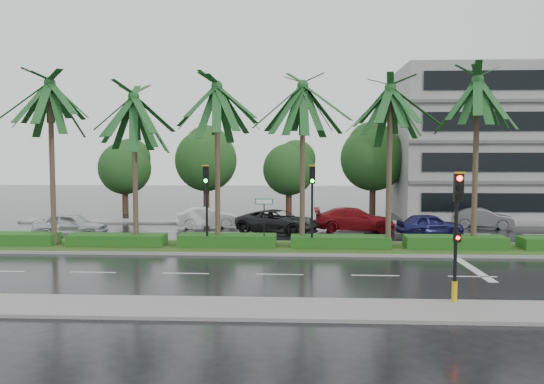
{
  "coord_description": "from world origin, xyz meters",
  "views": [
    {
      "loc": [
        0.76,
        -26.99,
        5.02
      ],
      "look_at": [
        -0.63,
        1.5,
        3.03
      ],
      "focal_mm": 35.0,
      "sensor_mm": 36.0,
      "label": 1
    }
  ],
  "objects_px": {
    "signal_near": "(457,232)",
    "car_white": "(207,217)",
    "signal_median_left": "(206,194)",
    "street_sign": "(264,211)",
    "car_grey": "(483,218)",
    "car_red": "(354,219)",
    "car_darkgrey": "(278,222)",
    "car_blue": "(430,224)",
    "car_silver": "(71,225)"
  },
  "relations": [
    {
      "from": "signal_near",
      "to": "car_white",
      "type": "height_order",
      "value": "signal_near"
    },
    {
      "from": "car_darkgrey",
      "to": "car_grey",
      "type": "height_order",
      "value": "car_darkgrey"
    },
    {
      "from": "car_silver",
      "to": "car_darkgrey",
      "type": "distance_m",
      "value": 12.83
    },
    {
      "from": "car_red",
      "to": "car_blue",
      "type": "relative_size",
      "value": 1.3
    },
    {
      "from": "car_blue",
      "to": "car_grey",
      "type": "distance_m",
      "value": 5.79
    },
    {
      "from": "signal_near",
      "to": "car_white",
      "type": "xyz_separation_m",
      "value": [
        -11.5,
        18.64,
        -1.8
      ]
    },
    {
      "from": "signal_near",
      "to": "street_sign",
      "type": "xyz_separation_m",
      "value": [
        -7.0,
        9.87,
        -0.38
      ]
    },
    {
      "from": "car_white",
      "to": "car_grey",
      "type": "height_order",
      "value": "car_white"
    },
    {
      "from": "street_sign",
      "to": "car_blue",
      "type": "distance_m",
      "value": 11.65
    },
    {
      "from": "signal_near",
      "to": "street_sign",
      "type": "distance_m",
      "value": 12.11
    },
    {
      "from": "car_silver",
      "to": "car_white",
      "type": "distance_m",
      "value": 8.94
    },
    {
      "from": "car_silver",
      "to": "car_blue",
      "type": "distance_m",
      "value": 22.2
    },
    {
      "from": "signal_median_left",
      "to": "car_blue",
      "type": "relative_size",
      "value": 1.07
    },
    {
      "from": "car_white",
      "to": "signal_median_left",
      "type": "bearing_deg",
      "value": 173.94
    },
    {
      "from": "street_sign",
      "to": "car_white",
      "type": "relative_size",
      "value": 0.61
    },
    {
      "from": "car_silver",
      "to": "car_white",
      "type": "height_order",
      "value": "car_silver"
    },
    {
      "from": "car_red",
      "to": "signal_near",
      "type": "bearing_deg",
      "value": -174.53
    },
    {
      "from": "street_sign",
      "to": "car_white",
      "type": "distance_m",
      "value": 9.96
    },
    {
      "from": "car_silver",
      "to": "car_blue",
      "type": "relative_size",
      "value": 1.08
    },
    {
      "from": "car_blue",
      "to": "car_white",
      "type": "bearing_deg",
      "value": 67.65
    },
    {
      "from": "signal_near",
      "to": "car_silver",
      "type": "xyz_separation_m",
      "value": [
        -19.13,
        13.99,
        -1.75
      ]
    },
    {
      "from": "signal_near",
      "to": "car_red",
      "type": "relative_size",
      "value": 0.82
    },
    {
      "from": "car_blue",
      "to": "signal_near",
      "type": "bearing_deg",
      "value": 158.39
    },
    {
      "from": "car_darkgrey",
      "to": "signal_median_left",
      "type": "bearing_deg",
      "value": 173.51
    },
    {
      "from": "street_sign",
      "to": "signal_near",
      "type": "bearing_deg",
      "value": -54.66
    },
    {
      "from": "car_red",
      "to": "car_blue",
      "type": "distance_m",
      "value": 4.84
    },
    {
      "from": "street_sign",
      "to": "car_silver",
      "type": "distance_m",
      "value": 12.89
    },
    {
      "from": "street_sign",
      "to": "car_darkgrey",
      "type": "xyz_separation_m",
      "value": [
        0.5,
        6.35,
        -1.37
      ]
    },
    {
      "from": "car_white",
      "to": "street_sign",
      "type": "bearing_deg",
      "value": -168.4
    },
    {
      "from": "street_sign",
      "to": "signal_median_left",
      "type": "bearing_deg",
      "value": -176.53
    },
    {
      "from": "signal_median_left",
      "to": "car_blue",
      "type": "bearing_deg",
      "value": 24.7
    },
    {
      "from": "car_red",
      "to": "car_silver",
      "type": "bearing_deg",
      "value": 101.68
    },
    {
      "from": "signal_near",
      "to": "car_darkgrey",
      "type": "relative_size",
      "value": 0.81
    },
    {
      "from": "signal_median_left",
      "to": "car_silver",
      "type": "height_order",
      "value": "signal_median_left"
    },
    {
      "from": "signal_median_left",
      "to": "car_grey",
      "type": "height_order",
      "value": "signal_median_left"
    },
    {
      "from": "street_sign",
      "to": "car_white",
      "type": "bearing_deg",
      "value": 117.17
    },
    {
      "from": "street_sign",
      "to": "car_blue",
      "type": "height_order",
      "value": "street_sign"
    },
    {
      "from": "car_silver",
      "to": "car_red",
      "type": "xyz_separation_m",
      "value": [
        17.63,
        3.46,
        0.02
      ]
    },
    {
      "from": "car_white",
      "to": "car_grey",
      "type": "distance_m",
      "value": 19.01
    },
    {
      "from": "signal_median_left",
      "to": "car_white",
      "type": "height_order",
      "value": "signal_median_left"
    },
    {
      "from": "car_darkgrey",
      "to": "car_blue",
      "type": "bearing_deg",
      "value": -71.65
    },
    {
      "from": "car_red",
      "to": "car_darkgrey",
      "type": "bearing_deg",
      "value": 104.41
    },
    {
      "from": "car_grey",
      "to": "car_blue",
      "type": "bearing_deg",
      "value": 141.55
    },
    {
      "from": "signal_median_left",
      "to": "car_white",
      "type": "bearing_deg",
      "value": 99.51
    },
    {
      "from": "signal_near",
      "to": "car_white",
      "type": "relative_size",
      "value": 1.03
    },
    {
      "from": "signal_near",
      "to": "car_grey",
      "type": "distance_m",
      "value": 20.8
    },
    {
      "from": "car_red",
      "to": "car_grey",
      "type": "relative_size",
      "value": 1.3
    },
    {
      "from": "signal_near",
      "to": "car_red",
      "type": "xyz_separation_m",
      "value": [
        -1.5,
        17.45,
        -1.73
      ]
    },
    {
      "from": "street_sign",
      "to": "car_darkgrey",
      "type": "relative_size",
      "value": 0.48
    },
    {
      "from": "signal_median_left",
      "to": "car_white",
      "type": "xyz_separation_m",
      "value": [
        -1.5,
        8.95,
        -2.3
      ]
    }
  ]
}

